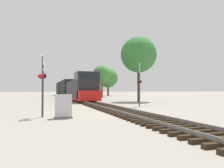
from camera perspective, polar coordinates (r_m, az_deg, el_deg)
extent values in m
plane|color=gray|center=(15.75, 3.89, -7.85)|extent=(400.00, 400.00, 0.00)
cube|color=black|center=(8.38, 26.94, -12.69)|extent=(2.60, 0.22, 0.16)
cube|color=black|center=(8.81, 24.13, -12.17)|extent=(2.60, 0.22, 0.16)
cube|color=black|center=(9.26, 21.60, -11.67)|extent=(2.60, 0.22, 0.16)
cube|color=black|center=(9.72, 19.32, -11.20)|extent=(2.60, 0.22, 0.16)
cube|color=black|center=(10.20, 17.25, -10.76)|extent=(2.60, 0.22, 0.16)
cube|color=black|center=(10.69, 15.38, -10.34)|extent=(2.60, 0.22, 0.16)
cube|color=black|center=(11.20, 13.68, -9.96)|extent=(2.60, 0.22, 0.16)
cube|color=black|center=(11.71, 12.13, -9.60)|extent=(2.60, 0.22, 0.16)
cube|color=black|center=(12.23, 10.71, -9.26)|extent=(2.60, 0.22, 0.16)
cube|color=black|center=(12.75, 9.42, -8.95)|extent=(2.60, 0.22, 0.16)
cube|color=black|center=(13.29, 8.22, -8.65)|extent=(2.60, 0.22, 0.16)
cube|color=black|center=(13.82, 7.12, -8.38)|extent=(2.60, 0.22, 0.16)
cube|color=black|center=(14.37, 6.11, -8.13)|extent=(2.60, 0.22, 0.16)
cube|color=black|center=(14.92, 5.17, -7.89)|extent=(2.60, 0.22, 0.16)
cube|color=black|center=(15.47, 4.30, -7.66)|extent=(2.60, 0.22, 0.16)
cube|color=black|center=(16.02, 3.49, -7.45)|extent=(2.60, 0.22, 0.16)
cube|color=black|center=(16.58, 2.73, -7.26)|extent=(2.60, 0.22, 0.16)
cube|color=black|center=(17.14, 2.03, -7.07)|extent=(2.60, 0.22, 0.16)
cube|color=black|center=(17.70, 1.37, -6.90)|extent=(2.60, 0.22, 0.16)
cube|color=black|center=(18.27, 0.75, -6.73)|extent=(2.60, 0.22, 0.16)
cube|color=black|center=(18.84, 0.17, -6.58)|extent=(2.60, 0.22, 0.16)
cube|color=black|center=(19.41, -0.38, -6.43)|extent=(2.60, 0.22, 0.16)
cube|color=black|center=(19.98, -0.89, -6.29)|extent=(2.60, 0.22, 0.16)
cube|color=black|center=(20.55, -1.38, -6.16)|extent=(2.60, 0.22, 0.16)
cube|color=black|center=(21.13, -1.84, -6.03)|extent=(2.60, 0.22, 0.16)
cube|color=black|center=(21.70, -2.28, -5.91)|extent=(2.60, 0.22, 0.16)
cube|color=black|center=(22.28, -2.69, -5.80)|extent=(2.60, 0.22, 0.16)
cube|color=black|center=(22.86, -3.08, -5.69)|extent=(2.60, 0.22, 0.16)
cube|color=black|center=(23.44, -3.45, -5.59)|extent=(2.60, 0.22, 0.16)
cube|color=black|center=(24.02, -3.81, -5.49)|extent=(2.60, 0.22, 0.16)
cube|color=black|center=(24.60, -4.14, -5.40)|extent=(2.60, 0.22, 0.16)
cube|color=black|center=(25.18, -4.46, -5.31)|extent=(2.60, 0.22, 0.16)
cube|color=black|center=(25.77, -4.77, -5.23)|extent=(2.60, 0.22, 0.16)
cube|color=black|center=(26.35, -5.06, -5.15)|extent=(2.60, 0.22, 0.16)
cube|color=black|center=(26.94, -5.34, -5.07)|extent=(2.60, 0.22, 0.16)
cube|color=black|center=(27.52, -5.61, -4.99)|extent=(2.60, 0.22, 0.16)
cube|color=black|center=(28.11, -5.87, -4.92)|extent=(2.60, 0.22, 0.16)
cube|color=black|center=(28.69, -6.12, -4.85)|extent=(2.60, 0.22, 0.16)
cube|color=black|center=(29.28, -6.35, -4.78)|extent=(2.60, 0.22, 0.16)
cube|color=black|center=(29.87, -6.58, -4.72)|extent=(2.60, 0.22, 0.16)
cube|color=black|center=(30.46, -6.80, -4.66)|extent=(2.60, 0.22, 0.16)
cube|color=black|center=(31.04, -7.01, -4.60)|extent=(2.60, 0.22, 0.16)
cube|color=black|center=(31.63, -7.21, -4.54)|extent=(2.60, 0.22, 0.16)
cube|color=black|center=(32.22, -7.41, -4.49)|extent=(2.60, 0.22, 0.16)
cube|color=black|center=(32.81, -7.59, -4.43)|extent=(2.60, 0.22, 0.16)
cube|color=black|center=(33.40, -7.77, -4.38)|extent=(2.60, 0.22, 0.16)
cube|color=black|center=(33.99, -7.95, -4.33)|extent=(2.60, 0.22, 0.16)
cube|color=black|center=(34.58, -8.12, -4.29)|extent=(2.60, 0.22, 0.16)
cube|color=slate|center=(15.48, 1.40, -7.09)|extent=(0.07, 160.00, 0.15)
cube|color=slate|center=(16.01, 6.29, -6.90)|extent=(0.07, 160.00, 0.15)
cube|color=#232326|center=(38.53, -9.11, -1.43)|extent=(2.46, 11.98, 3.00)
cube|color=#232326|center=(30.27, -6.73, -0.61)|extent=(2.90, 3.76, 3.84)
cube|color=black|center=(30.32, -6.72, 1.94)|extent=(2.92, 3.80, 0.85)
cube|color=red|center=(28.43, -6.02, -3.06)|extent=(2.90, 1.71, 1.34)
cube|color=red|center=(36.01, -8.50, -3.62)|extent=(2.95, 16.77, 0.24)
cube|color=black|center=(30.54, -6.83, -3.86)|extent=(1.58, 2.20, 1.00)
cube|color=black|center=(41.51, -9.73, -3.25)|extent=(1.58, 2.20, 1.00)
cube|color=black|center=(52.99, -11.46, -1.08)|extent=(2.75, 13.81, 3.69)
cube|color=black|center=(48.55, -10.90, -3.06)|extent=(1.58, 2.20, 0.90)
cube|color=black|center=(57.47, -11.96, -2.82)|extent=(1.58, 2.20, 0.90)
cube|color=black|center=(68.42, -12.87, -1.18)|extent=(2.75, 13.81, 3.69)
cube|color=black|center=(63.96, -12.54, -2.69)|extent=(1.58, 2.20, 0.90)
cube|color=black|center=(72.90, -13.18, -2.54)|extent=(1.58, 2.20, 0.90)
cylinder|color=#333333|center=(14.45, -17.66, -0.65)|extent=(0.12, 0.12, 3.87)
cube|color=white|center=(14.56, -17.60, 5.81)|extent=(0.27, 0.90, 0.93)
cube|color=white|center=(14.56, -17.60, 5.81)|extent=(0.27, 0.90, 0.93)
cube|color=black|center=(14.47, -17.63, 1.98)|extent=(0.28, 0.85, 0.06)
cylinder|color=black|center=(14.81, -17.98, 1.90)|extent=(0.25, 0.34, 0.30)
sphere|color=red|center=(14.78, -18.36, 1.91)|extent=(0.26, 0.26, 0.26)
cylinder|color=black|center=(14.13, -17.27, 2.06)|extent=(0.25, 0.34, 0.30)
sphere|color=red|center=(14.11, -17.66, 2.07)|extent=(0.26, 0.26, 0.26)
cube|color=white|center=(14.50, -17.62, 3.65)|extent=(0.11, 0.32, 0.20)
cylinder|color=#333333|center=(22.85, 7.16, -0.40)|extent=(0.12, 0.12, 4.37)
cube|color=white|center=(22.97, 7.15, 4.31)|extent=(0.27, 0.90, 0.93)
cube|color=white|center=(22.97, 7.15, 4.31)|extent=(0.27, 0.90, 0.93)
cube|color=black|center=(22.87, 7.16, 0.64)|extent=(0.28, 0.85, 0.06)
cylinder|color=black|center=(22.52, 7.32, 0.67)|extent=(0.25, 0.34, 0.30)
sphere|color=red|center=(22.54, 7.57, 0.67)|extent=(0.26, 0.26, 0.26)
cylinder|color=black|center=(23.21, 7.01, 0.60)|extent=(0.25, 0.34, 0.30)
sphere|color=red|center=(23.23, 7.25, 0.60)|extent=(0.26, 0.26, 0.26)
cube|color=white|center=(22.92, 7.15, 2.95)|extent=(0.11, 0.32, 0.20)
cube|color=slate|center=(13.71, -12.62, -8.49)|extent=(1.07, 0.59, 0.12)
cube|color=#BCBCBF|center=(13.64, -12.60, -5.47)|extent=(0.97, 0.53, 1.33)
cylinder|color=#473521|center=(32.86, 6.99, 0.17)|extent=(0.41, 0.41, 5.43)
sphere|color=#337533|center=(33.28, 6.96, 7.64)|extent=(5.38, 5.38, 5.38)
cylinder|color=brown|center=(51.82, -2.72, -1.17)|extent=(0.60, 0.60, 4.19)
sphere|color=#3D7F38|center=(51.96, -2.71, 2.56)|extent=(4.27, 4.27, 4.27)
cylinder|color=brown|center=(66.12, -1.03, -1.49)|extent=(0.56, 0.56, 3.65)
sphere|color=#3D7F38|center=(66.23, -1.03, 1.64)|extent=(5.98, 5.98, 5.98)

